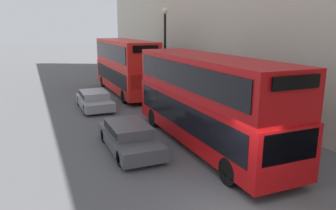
% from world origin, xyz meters
% --- Properties ---
extents(ground_plane, '(200.00, 200.00, 0.00)m').
position_xyz_m(ground_plane, '(0.00, 0.00, 0.00)').
color(ground_plane, '#515154').
extents(bus_leading, '(2.59, 10.71, 4.15)m').
position_xyz_m(bus_leading, '(1.60, 5.29, 2.30)').
color(bus_leading, '#B20C0F').
rests_on(bus_leading, ground).
extents(bus_second_in_queue, '(2.59, 10.55, 4.35)m').
position_xyz_m(bus_second_in_queue, '(1.60, 18.80, 2.40)').
color(bus_second_in_queue, red).
rests_on(bus_second_in_queue, ground).
extents(car_dark_sedan, '(1.84, 4.72, 1.22)m').
position_xyz_m(car_dark_sedan, '(-1.80, 6.14, 0.66)').
color(car_dark_sedan, '#47474C').
rests_on(car_dark_sedan, ground).
extents(car_hatchback, '(1.89, 4.25, 1.19)m').
position_xyz_m(car_hatchback, '(-1.80, 14.40, 0.64)').
color(car_hatchback, gray).
rests_on(car_hatchback, ground).
extents(street_lamp, '(0.44, 0.44, 6.72)m').
position_xyz_m(street_lamp, '(3.67, 15.19, 4.13)').
color(street_lamp, black).
rests_on(street_lamp, ground).
extents(pedestrian, '(0.36, 0.36, 1.60)m').
position_xyz_m(pedestrian, '(4.58, 14.33, 0.74)').
color(pedestrian, '#334C6B').
rests_on(pedestrian, ground).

